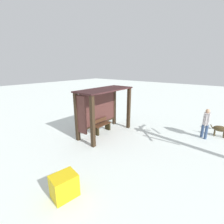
{
  "coord_description": "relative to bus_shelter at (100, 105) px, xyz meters",
  "views": [
    {
      "loc": [
        -6.11,
        -5.35,
        3.63
      ],
      "look_at": [
        0.38,
        -0.17,
        1.2
      ],
      "focal_mm": 24.95,
      "sensor_mm": 36.0,
      "label": 1
    }
  ],
  "objects": [
    {
      "name": "ground_plane",
      "position": [
        0.12,
        -0.23,
        -1.65
      ],
      "size": [
        60.0,
        60.0,
        0.0
      ],
      "primitive_type": "plane",
      "color": "white"
    },
    {
      "name": "bus_shelter",
      "position": [
        0.0,
        0.0,
        0.0
      ],
      "size": [
        3.27,
        1.36,
        2.51
      ],
      "color": "#342517",
      "rests_on": "ground"
    },
    {
      "name": "bench_left_inside",
      "position": [
        0.12,
        0.04,
        -1.29
      ],
      "size": [
        1.17,
        0.4,
        0.77
      ],
      "color": "#4A2D1B",
      "rests_on": "ground"
    },
    {
      "name": "person_walking",
      "position": [
        2.9,
        -4.66,
        -0.74
      ],
      "size": [
        0.57,
        0.34,
        1.58
      ],
      "color": "#B8B0B0",
      "rests_on": "ground"
    },
    {
      "name": "dog",
      "position": [
        3.63,
        -5.35,
        -1.21
      ],
      "size": [
        0.38,
        1.0,
        0.63
      ],
      "color": "#493A21",
      "rests_on": "ground"
    },
    {
      "name": "grit_bin",
      "position": [
        -3.96,
        -2.21,
        -1.3
      ],
      "size": [
        0.79,
        0.68,
        0.69
      ],
      "primitive_type": "cube",
      "rotation": [
        0.0,
        0.0,
        -0.18
      ],
      "color": "yellow",
      "rests_on": "ground"
    }
  ]
}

